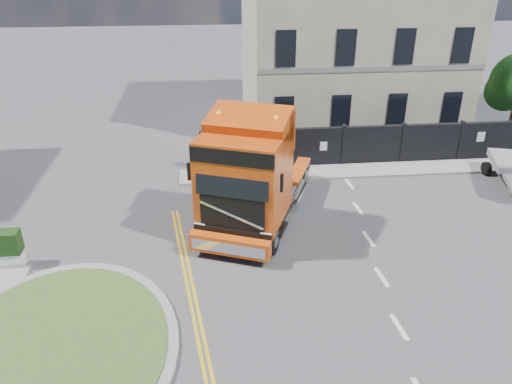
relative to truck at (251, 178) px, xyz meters
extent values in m
plane|color=#424244|center=(1.04, -3.43, -2.06)|extent=(120.00, 120.00, 0.00)
cylinder|color=gray|center=(-5.96, -6.43, -2.00)|extent=(6.80, 6.80, 0.12)
cylinder|color=#3A5221|center=(-5.96, -6.43, -1.92)|extent=(6.20, 6.20, 0.05)
cube|color=black|center=(7.04, 5.57, -1.06)|extent=(18.00, 0.25, 2.00)
cube|color=beige|center=(7.04, 13.07, 3.44)|extent=(12.00, 10.00, 11.00)
cylinder|color=#382619|center=(15.54, 8.57, -0.86)|extent=(0.24, 0.24, 2.40)
sphere|color=#103813|center=(15.04, 8.97, 0.54)|extent=(2.20, 2.20, 2.20)
cube|color=gray|center=(7.04, 4.67, -2.00)|extent=(20.00, 1.60, 0.12)
cube|color=black|center=(0.48, 1.19, -1.20)|extent=(5.29, 7.76, 0.52)
cube|color=#C7460E|center=(-0.27, -0.67, 0.41)|extent=(3.77, 3.84, 3.21)
cube|color=#C7460E|center=(0.18, 0.45, 1.73)|extent=(3.05, 2.02, 1.61)
cube|color=black|center=(-0.81, -2.04, 0.87)|extent=(2.37, 1.00, 1.21)
cube|color=#C7460E|center=(-0.95, -2.38, -1.43)|extent=(2.81, 1.44, 0.63)
cylinder|color=black|center=(-1.76, -1.07, -1.46)|extent=(0.78, 1.24, 1.19)
cylinder|color=gray|center=(-1.76, -1.07, -1.46)|extent=(0.62, 0.76, 0.66)
cylinder|color=black|center=(0.54, -1.98, -1.46)|extent=(0.78, 1.24, 1.19)
cylinder|color=gray|center=(0.54, -1.98, -1.46)|extent=(0.62, 0.76, 0.66)
cylinder|color=black|center=(-0.25, 2.72, -1.46)|extent=(0.78, 1.24, 1.19)
cylinder|color=gray|center=(-0.25, 2.72, -1.46)|extent=(0.62, 0.76, 0.66)
cylinder|color=black|center=(2.05, 1.80, -1.46)|extent=(0.78, 1.24, 1.19)
cylinder|color=gray|center=(2.05, 1.80, -1.46)|extent=(0.62, 0.76, 0.66)
cylinder|color=black|center=(0.26, 4.00, -1.46)|extent=(0.78, 1.24, 1.19)
cylinder|color=gray|center=(0.26, 4.00, -1.46)|extent=(0.62, 0.76, 0.66)
cylinder|color=black|center=(2.56, 3.08, -1.46)|extent=(0.78, 1.24, 1.19)
cylinder|color=gray|center=(2.56, 3.08, -1.46)|extent=(0.62, 0.76, 0.66)
cylinder|color=black|center=(11.64, 3.75, -1.74)|extent=(0.22, 0.63, 0.63)
camera|label=1|loc=(-1.49, -16.90, 7.76)|focal=35.00mm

